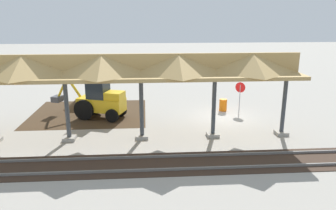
% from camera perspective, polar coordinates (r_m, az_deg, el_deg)
% --- Properties ---
extents(ground_plane, '(120.00, 120.00, 0.00)m').
position_cam_1_polar(ground_plane, '(23.23, 9.57, -2.12)').
color(ground_plane, '#9E998E').
extents(dirt_work_zone, '(8.13, 7.00, 0.01)m').
position_cam_1_polar(dirt_work_zone, '(24.50, -13.53, -1.39)').
color(dirt_work_zone, '#42301E').
rests_on(dirt_work_zone, ground).
extents(platform_canopy, '(26.17, 3.20, 4.90)m').
position_cam_1_polar(platform_canopy, '(18.65, -17.77, 6.22)').
color(platform_canopy, '#9E998E').
rests_on(platform_canopy, ground).
extents(rail_tracks, '(60.00, 2.58, 0.15)m').
position_cam_1_polar(rail_tracks, '(16.86, 15.22, -9.36)').
color(rail_tracks, slate).
rests_on(rail_tracks, ground).
extents(stop_sign, '(0.60, 0.51, 2.21)m').
position_cam_1_polar(stop_sign, '(24.41, 12.45, 2.46)').
color(stop_sign, gray).
rests_on(stop_sign, ground).
extents(backhoe, '(5.38, 2.91, 2.82)m').
position_cam_1_polar(backhoe, '(22.98, -11.89, 0.84)').
color(backhoe, yellow).
rests_on(backhoe, ground).
extents(dirt_mound, '(4.20, 4.20, 1.63)m').
position_cam_1_polar(dirt_mound, '(25.77, -15.47, -0.70)').
color(dirt_mound, '#42301E').
rests_on(dirt_mound, ground).
extents(traffic_barrel, '(0.56, 0.56, 0.90)m').
position_cam_1_polar(traffic_barrel, '(24.64, 9.56, 0.00)').
color(traffic_barrel, orange).
rests_on(traffic_barrel, ground).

